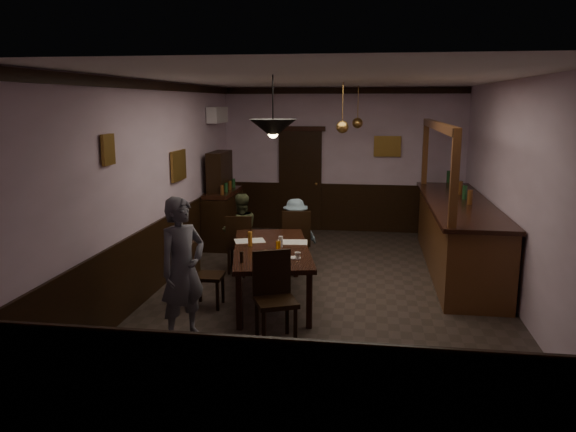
% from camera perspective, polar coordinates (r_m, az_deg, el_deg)
% --- Properties ---
extents(room, '(5.01, 8.01, 3.01)m').
position_cam_1_polar(room, '(7.87, 4.19, 2.75)').
color(room, '#2D2621').
rests_on(room, ground).
extents(dining_table, '(1.44, 2.36, 0.75)m').
position_cam_1_polar(dining_table, '(7.68, -1.70, -3.65)').
color(dining_table, black).
rests_on(dining_table, ground).
extents(chair_far_left, '(0.45, 0.45, 0.95)m').
position_cam_1_polar(chair_far_left, '(8.95, -4.92, -2.60)').
color(chair_far_left, black).
rests_on(chair_far_left, ground).
extents(chair_far_right, '(0.50, 0.50, 1.02)m').
position_cam_1_polar(chair_far_right, '(8.96, 0.86, -2.27)').
color(chair_far_right, black).
rests_on(chair_far_right, ground).
extents(chair_near, '(0.59, 0.59, 1.03)m').
position_cam_1_polar(chair_near, '(6.46, -1.42, -7.75)').
color(chair_near, black).
rests_on(chair_near, ground).
extents(chair_side, '(0.40, 0.40, 0.90)m').
position_cam_1_polar(chair_side, '(7.58, -8.66, -5.51)').
color(chair_side, black).
rests_on(chair_side, ground).
extents(person_standing, '(0.67, 0.73, 1.66)m').
position_cam_1_polar(person_standing, '(6.48, -10.67, -5.38)').
color(person_standing, '#5B5B68').
rests_on(person_standing, ground).
extents(person_seated_left, '(0.76, 0.71, 1.25)m').
position_cam_1_polar(person_seated_left, '(9.20, -4.84, -1.55)').
color(person_seated_left, '#3D4429').
rests_on(person_seated_left, ground).
extents(person_seated_right, '(0.85, 0.74, 1.15)m').
position_cam_1_polar(person_seated_right, '(9.23, 0.76, -1.77)').
color(person_seated_right, slate).
rests_on(person_seated_right, ground).
extents(newspaper_left, '(0.50, 0.43, 0.01)m').
position_cam_1_polar(newspaper_left, '(8.00, -3.91, -2.54)').
color(newspaper_left, silver).
rests_on(newspaper_left, dining_table).
extents(newspaper_right, '(0.45, 0.34, 0.01)m').
position_cam_1_polar(newspaper_right, '(7.91, 0.45, -2.68)').
color(newspaper_right, silver).
rests_on(newspaper_right, dining_table).
extents(napkin, '(0.18, 0.18, 0.00)m').
position_cam_1_polar(napkin, '(7.43, -1.91, -3.64)').
color(napkin, '#E3B053').
rests_on(napkin, dining_table).
extents(saucer, '(0.15, 0.15, 0.01)m').
position_cam_1_polar(saucer, '(7.12, 0.69, -4.26)').
color(saucer, white).
rests_on(saucer, dining_table).
extents(coffee_cup, '(0.09, 0.09, 0.07)m').
position_cam_1_polar(coffee_cup, '(7.09, 0.99, -3.99)').
color(coffee_cup, white).
rests_on(coffee_cup, saucer).
extents(pastry_plate, '(0.22, 0.22, 0.01)m').
position_cam_1_polar(pastry_plate, '(7.14, -2.19, -4.24)').
color(pastry_plate, white).
rests_on(pastry_plate, dining_table).
extents(pastry_ring_a, '(0.13, 0.13, 0.04)m').
position_cam_1_polar(pastry_ring_a, '(7.11, -2.12, -4.07)').
color(pastry_ring_a, '#C68C47').
rests_on(pastry_ring_a, pastry_plate).
extents(pastry_ring_b, '(0.13, 0.13, 0.04)m').
position_cam_1_polar(pastry_ring_b, '(7.10, -1.41, -4.07)').
color(pastry_ring_b, '#C68C47').
rests_on(pastry_ring_b, pastry_plate).
extents(soda_can, '(0.07, 0.07, 0.12)m').
position_cam_1_polar(soda_can, '(7.51, -1.00, -3.01)').
color(soda_can, orange).
rests_on(soda_can, dining_table).
extents(beer_glass, '(0.06, 0.06, 0.20)m').
position_cam_1_polar(beer_glass, '(7.71, -3.87, -2.35)').
color(beer_glass, '#BF721E').
rests_on(beer_glass, dining_table).
extents(water_glass, '(0.06, 0.06, 0.15)m').
position_cam_1_polar(water_glass, '(7.65, -0.74, -2.62)').
color(water_glass, silver).
rests_on(water_glass, dining_table).
extents(pepper_mill, '(0.04, 0.04, 0.14)m').
position_cam_1_polar(pepper_mill, '(6.95, -4.74, -4.17)').
color(pepper_mill, black).
rests_on(pepper_mill, dining_table).
extents(sideboard, '(0.48, 1.35, 1.78)m').
position_cam_1_polar(sideboard, '(10.78, -6.68, 0.85)').
color(sideboard, black).
rests_on(sideboard, ground).
extents(bar_counter, '(0.99, 4.25, 2.38)m').
position_cam_1_polar(bar_counter, '(9.50, 16.83, -1.71)').
color(bar_counter, '#4B2814').
rests_on(bar_counter, ground).
extents(door_back, '(0.90, 0.06, 2.10)m').
position_cam_1_polar(door_back, '(11.91, 1.24, 3.57)').
color(door_back, black).
rests_on(door_back, ground).
extents(ac_unit, '(0.20, 0.85, 0.30)m').
position_cam_1_polar(ac_unit, '(11.06, -7.18, 10.16)').
color(ac_unit, white).
rests_on(ac_unit, ground).
extents(picture_left_small, '(0.04, 0.28, 0.36)m').
position_cam_1_polar(picture_left_small, '(6.88, -17.82, 6.44)').
color(picture_left_small, olive).
rests_on(picture_left_small, ground).
extents(picture_left_large, '(0.04, 0.62, 0.48)m').
position_cam_1_polar(picture_left_large, '(9.13, -11.06, 5.05)').
color(picture_left_large, olive).
rests_on(picture_left_large, ground).
extents(picture_back, '(0.55, 0.04, 0.42)m').
position_cam_1_polar(picture_back, '(11.76, 10.06, 6.97)').
color(picture_back, olive).
rests_on(picture_back, ground).
extents(pendant_iron, '(0.56, 0.56, 0.72)m').
position_cam_1_polar(pendant_iron, '(6.62, -1.54, 8.85)').
color(pendant_iron, black).
rests_on(pendant_iron, ground).
extents(pendant_brass_mid, '(0.20, 0.20, 0.81)m').
position_cam_1_polar(pendant_brass_mid, '(9.15, 5.54, 8.98)').
color(pendant_brass_mid, '#BF8C3F').
rests_on(pendant_brass_mid, ground).
extents(pendant_brass_far, '(0.20, 0.20, 0.81)m').
position_cam_1_polar(pendant_brass_far, '(10.90, 7.08, 9.34)').
color(pendant_brass_far, '#BF8C3F').
rests_on(pendant_brass_far, ground).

